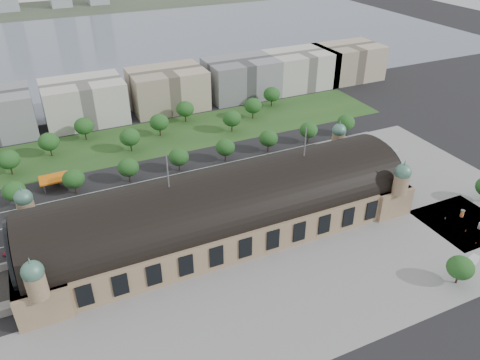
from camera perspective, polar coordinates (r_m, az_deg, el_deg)
name	(u,v)px	position (r m, az deg, el deg)	size (l,w,h in m)	color
ground	(223,231)	(184.39, -2.07, -6.25)	(900.00, 900.00, 0.00)	black
station	(223,209)	(178.41, -2.13, -3.61)	(150.00, 48.40, 44.30)	#9D8161
plaza_south	(304,297)	(158.65, 7.84, -13.97)	(190.00, 48.00, 0.12)	gray
plaza_east	(424,175)	(237.01, 21.47, 0.52)	(56.00, 100.00, 0.12)	gray
road_slab	(147,195)	(209.66, -11.23, -1.85)	(260.00, 26.00, 0.10)	black
grass_belt	(129,143)	(257.95, -13.37, 4.40)	(300.00, 45.00, 0.10)	#254E1F
petrol_station	(58,178)	(228.61, -21.30, 0.27)	(14.00, 13.00, 5.05)	orange
lake	(91,47)	(451.68, -17.68, 15.14)	(700.00, 320.00, 0.08)	slate
far_shore	(63,8)	(646.31, -20.78, 19.02)	(700.00, 120.00, 0.14)	#44513D
office_3	(84,102)	(288.01, -18.44, 9.07)	(45.00, 32.00, 24.00)	silver
office_4	(168,89)	(296.76, -8.81, 10.91)	(45.00, 32.00, 24.00)	#BCAD93
office_5	(241,78)	(313.33, 0.13, 12.34)	(45.00, 32.00, 24.00)	gray
office_6	(300,69)	(333.99, 7.33, 13.27)	(45.00, 32.00, 24.00)	silver
office_7	(348,62)	(356.15, 13.00, 13.85)	(45.00, 32.00, 24.00)	#BCAD93
tree_row_2	(14,191)	(216.25, -25.85, -1.24)	(9.60, 9.60, 11.52)	#2D2116
tree_row_3	(74,179)	(215.82, -19.63, 0.14)	(9.60, 9.60, 11.52)	#2D2116
tree_row_4	(128,167)	(218.05, -13.46, 1.50)	(9.60, 9.60, 11.52)	#2D2116
tree_row_5	(179,157)	(222.85, -7.48, 2.79)	(9.60, 9.60, 11.52)	#2D2116
tree_row_6	(225,147)	(230.07, -1.81, 4.00)	(9.60, 9.60, 11.52)	#2D2116
tree_row_7	(268,138)	(239.49, 3.49, 5.08)	(9.60, 9.60, 11.52)	#2D2116
tree_row_8	(309,130)	(250.86, 8.36, 6.04)	(9.60, 9.60, 11.52)	#2D2116
tree_row_9	(346,122)	(263.92, 12.80, 6.87)	(9.60, 9.60, 11.52)	#2D2116
tree_belt_3	(8,159)	(242.75, -26.40, 2.26)	(10.40, 10.40, 12.48)	#2D2116
tree_belt_4	(49,142)	(253.08, -22.28, 4.35)	(10.40, 10.40, 12.48)	#2D2116
tree_belt_5	(84,126)	(264.93, -18.49, 6.25)	(10.40, 10.40, 12.48)	#2D2116
tree_belt_6	(130,137)	(245.46, -13.28, 5.11)	(10.40, 10.40, 12.48)	#2D2116
tree_belt_7	(159,122)	(259.89, -9.82, 6.96)	(10.40, 10.40, 12.48)	#2D2116
tree_belt_8	(185,109)	(275.40, -6.71, 8.59)	(10.40, 10.40, 12.48)	#2D2116
tree_belt_9	(232,118)	(260.91, -0.99, 7.52)	(10.40, 10.40, 12.48)	#2D2116
tree_belt_10	(253,106)	(278.44, 1.60, 9.05)	(10.40, 10.40, 12.48)	#2D2116
tree_belt_11	(272,94)	(296.65, 3.90, 10.38)	(10.40, 10.40, 12.48)	#2D2116
tree_plaza_s	(460,268)	(173.56, 25.29, -9.64)	(9.00, 9.00, 10.64)	#2D2116
traffic_car_2	(13,232)	(202.80, -25.97, -5.72)	(2.62, 5.68, 1.58)	black
traffic_car_4	(240,180)	(215.25, 0.04, -0.03)	(1.80, 4.46, 1.52)	#171940
traffic_car_5	(275,161)	(232.47, 4.31, 2.35)	(1.47, 4.22, 1.39)	slate
traffic_car_6	(311,162)	(233.06, 8.60, 2.16)	(2.45, 5.31, 1.48)	silver
parked_car_0	(36,240)	(194.70, -23.56, -6.69)	(1.63, 4.67, 1.54)	black
parked_car_1	(9,251)	(193.08, -26.35, -7.81)	(2.32, 5.04, 1.40)	maroon
parked_car_2	(84,233)	(192.14, -18.43, -6.12)	(1.80, 4.43, 1.29)	#1C1D4F
parked_car_3	(95,224)	(195.56, -17.27, -5.13)	(1.86, 4.61, 1.57)	#56585D
parked_car_4	(138,214)	(197.37, -12.37, -4.02)	(1.43, 4.11, 1.35)	silver
parked_car_5	(154,209)	(198.46, -10.43, -3.55)	(2.47, 5.36, 1.49)	#909498
parked_car_6	(150,216)	(194.73, -10.88, -4.33)	(2.15, 5.29, 1.54)	black
bus_west	(200,187)	(208.96, -4.87, -0.87)	(2.94, 12.55, 3.50)	red
bus_mid	(214,190)	(206.35, -3.14, -1.23)	(2.99, 12.80, 3.56)	white
bus_east	(241,184)	(210.70, 0.10, -0.46)	(2.94, 12.55, 3.49)	silver
van_south	(471,262)	(187.13, 26.38, -8.92)	(6.58, 3.97, 2.67)	silver
advertising_column	(462,213)	(211.67, 25.47, -3.70)	(1.70, 1.70, 3.22)	#CB5332
pedestrian_1	(466,231)	(203.00, 25.80, -5.61)	(0.62, 0.41, 1.70)	gray
pedestrian_2	(445,218)	(207.44, 23.74, -4.27)	(0.78, 0.45, 1.61)	gray
pedestrian_3	(476,243)	(198.02, 26.81, -6.89)	(0.91, 0.43, 1.55)	gray
pedestrian_4	(473,264)	(186.91, 26.53, -9.19)	(1.08, 0.47, 1.67)	gray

